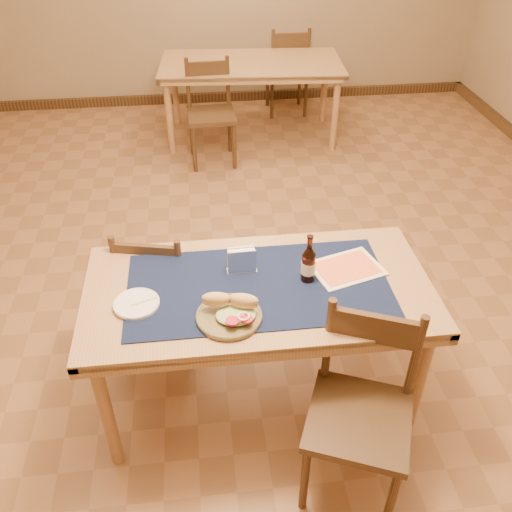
{
  "coord_description": "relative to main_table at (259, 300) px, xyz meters",
  "views": [
    {
      "loc": [
        -0.24,
        -2.69,
        2.36
      ],
      "look_at": [
        0.0,
        -0.7,
        0.85
      ],
      "focal_mm": 38.0,
      "sensor_mm": 36.0,
      "label": 1
    }
  ],
  "objects": [
    {
      "name": "side_plate",
      "position": [
        -0.55,
        -0.07,
        0.1
      ],
      "size": [
        0.2,
        0.2,
        0.02
      ],
      "color": "silver",
      "rests_on": "placemat"
    },
    {
      "name": "sandwich_plate",
      "position": [
        -0.14,
        -0.2,
        0.12
      ],
      "size": [
        0.28,
        0.28,
        0.11
      ],
      "color": "brown",
      "rests_on": "placemat"
    },
    {
      "name": "beer_bottle",
      "position": [
        0.23,
        0.02,
        0.18
      ],
      "size": [
        0.07,
        0.07,
        0.25
      ],
      "color": "#481B0C",
      "rests_on": "placemat"
    },
    {
      "name": "napkin_holder",
      "position": [
        -0.07,
        0.12,
        0.15
      ],
      "size": [
        0.14,
        0.06,
        0.13
      ],
      "color": "silver",
      "rests_on": "placemat"
    },
    {
      "name": "chair_main_far",
      "position": [
        -0.5,
        0.45,
        -0.23
      ],
      "size": [
        0.46,
        0.46,
        0.84
      ],
      "color": "#4A321A",
      "rests_on": "ground"
    },
    {
      "name": "placemat",
      "position": [
        0.0,
        0.0,
        0.09
      ],
      "size": [
        1.2,
        0.6,
        0.01
      ],
      "primitive_type": "cube",
      "color": "#101B3B",
      "rests_on": "main_table"
    },
    {
      "name": "menu_card",
      "position": [
        0.43,
        0.07,
        0.09
      ],
      "size": [
        0.38,
        0.32,
        0.01
      ],
      "color": "#F1E6B6",
      "rests_on": "placemat"
    },
    {
      "name": "baseboard",
      "position": [
        0.0,
        0.8,
        -0.62
      ],
      "size": [
        6.0,
        7.0,
        0.1
      ],
      "color": "#4A321A",
      "rests_on": "ground"
    },
    {
      "name": "main_table",
      "position": [
        0.0,
        0.0,
        0.0
      ],
      "size": [
        1.6,
        0.8,
        0.75
      ],
      "color": "#9F774B",
      "rests_on": "ground"
    },
    {
      "name": "chair_back_far",
      "position": [
        0.78,
        3.84,
        -0.19
      ],
      "size": [
        0.43,
        0.43,
        0.93
      ],
      "color": "#4A321A",
      "rests_on": "ground"
    },
    {
      "name": "fork",
      "position": [
        -0.51,
        -0.06,
        0.1
      ],
      "size": [
        0.11,
        0.06,
        0.0
      ],
      "color": "#8FD675",
      "rests_on": "side_plate"
    },
    {
      "name": "chair_main_near",
      "position": [
        0.37,
        -0.52,
        -0.19
      ],
      "size": [
        0.55,
        0.55,
        0.91
      ],
      "color": "#4A321A",
      "rests_on": "ground"
    },
    {
      "name": "chair_back_near",
      "position": [
        -0.09,
        2.8,
        -0.2
      ],
      "size": [
        0.44,
        0.44,
        0.91
      ],
      "color": "#4A321A",
      "rests_on": "ground"
    },
    {
      "name": "room",
      "position": [
        0.0,
        0.8,
        0.73
      ],
      "size": [
        6.04,
        7.04,
        2.84
      ],
      "color": "#8F623E",
      "rests_on": "ground"
    },
    {
      "name": "back_table",
      "position": [
        0.33,
        3.28,
        -0.0
      ],
      "size": [
        1.77,
        0.98,
        0.75
      ],
      "color": "#9F774B",
      "rests_on": "ground"
    }
  ]
}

